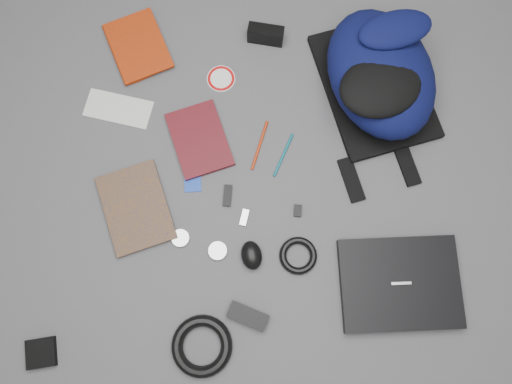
{
  "coord_description": "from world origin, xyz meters",
  "views": [
    {
      "loc": [
        -0.0,
        -0.33,
        1.43
      ],
      "look_at": [
        0.0,
        0.0,
        0.02
      ],
      "focal_mm": 35.0,
      "sensor_mm": 36.0,
      "label": 1
    }
  ],
  "objects_px": {
    "backpack": "(381,73)",
    "comic_book": "(106,218)",
    "laptop": "(400,284)",
    "power_brick": "(248,316)",
    "compact_camera": "(266,35)",
    "dvd_case": "(199,140)",
    "mouse": "(252,255)",
    "textbook_red": "(113,56)",
    "pouch": "(41,353)"
  },
  "relations": [
    {
      "from": "power_brick",
      "to": "pouch",
      "type": "distance_m",
      "value": 0.57
    },
    {
      "from": "compact_camera",
      "to": "pouch",
      "type": "distance_m",
      "value": 1.13
    },
    {
      "from": "textbook_red",
      "to": "dvd_case",
      "type": "height_order",
      "value": "textbook_red"
    },
    {
      "from": "mouse",
      "to": "pouch",
      "type": "height_order",
      "value": "mouse"
    },
    {
      "from": "mouse",
      "to": "pouch",
      "type": "xyz_separation_m",
      "value": [
        -0.57,
        -0.26,
        -0.01
      ]
    },
    {
      "from": "dvd_case",
      "to": "pouch",
      "type": "xyz_separation_m",
      "value": [
        -0.42,
        -0.61,
        0.0
      ]
    },
    {
      "from": "pouch",
      "to": "laptop",
      "type": "bearing_deg",
      "value": 10.26
    },
    {
      "from": "backpack",
      "to": "dvd_case",
      "type": "xyz_separation_m",
      "value": [
        -0.53,
        -0.17,
        -0.09
      ]
    },
    {
      "from": "compact_camera",
      "to": "pouch",
      "type": "relative_size",
      "value": 1.42
    },
    {
      "from": "dvd_case",
      "to": "pouch",
      "type": "distance_m",
      "value": 0.74
    },
    {
      "from": "compact_camera",
      "to": "laptop",
      "type": "bearing_deg",
      "value": -54.31
    },
    {
      "from": "pouch",
      "to": "dvd_case",
      "type": "bearing_deg",
      "value": 55.46
    },
    {
      "from": "backpack",
      "to": "pouch",
      "type": "relative_size",
      "value": 5.93
    },
    {
      "from": "mouse",
      "to": "textbook_red",
      "type": "bearing_deg",
      "value": 113.83
    },
    {
      "from": "dvd_case",
      "to": "pouch",
      "type": "bearing_deg",
      "value": -143.09
    },
    {
      "from": "laptop",
      "to": "pouch",
      "type": "height_order",
      "value": "laptop"
    },
    {
      "from": "textbook_red",
      "to": "compact_camera",
      "type": "relative_size",
      "value": 1.99
    },
    {
      "from": "textbook_red",
      "to": "comic_book",
      "type": "height_order",
      "value": "textbook_red"
    },
    {
      "from": "comic_book",
      "to": "mouse",
      "type": "xyz_separation_m",
      "value": [
        0.42,
        -0.11,
        0.01
      ]
    },
    {
      "from": "comic_book",
      "to": "backpack",
      "type": "bearing_deg",
      "value": 8.15
    },
    {
      "from": "textbook_red",
      "to": "comic_book",
      "type": "bearing_deg",
      "value": -111.65
    },
    {
      "from": "compact_camera",
      "to": "pouch",
      "type": "bearing_deg",
      "value": -113.19
    },
    {
      "from": "compact_camera",
      "to": "power_brick",
      "type": "xyz_separation_m",
      "value": [
        -0.06,
        -0.85,
        -0.02
      ]
    },
    {
      "from": "power_brick",
      "to": "backpack",
      "type": "bearing_deg",
      "value": 82.96
    },
    {
      "from": "comic_book",
      "to": "compact_camera",
      "type": "distance_m",
      "value": 0.74
    },
    {
      "from": "backpack",
      "to": "textbook_red",
      "type": "xyz_separation_m",
      "value": [
        -0.81,
        0.11,
        -0.08
      ]
    },
    {
      "from": "mouse",
      "to": "pouch",
      "type": "relative_size",
      "value": 1.05
    },
    {
      "from": "comic_book",
      "to": "compact_camera",
      "type": "bearing_deg",
      "value": 31.98
    },
    {
      "from": "backpack",
      "to": "textbook_red",
      "type": "height_order",
      "value": "backpack"
    },
    {
      "from": "power_brick",
      "to": "comic_book",
      "type": "bearing_deg",
      "value": 168.62
    },
    {
      "from": "power_brick",
      "to": "laptop",
      "type": "bearing_deg",
      "value": 33.95
    },
    {
      "from": "laptop",
      "to": "compact_camera",
      "type": "relative_size",
      "value": 2.97
    },
    {
      "from": "dvd_case",
      "to": "power_brick",
      "type": "bearing_deg",
      "value": -92.93
    },
    {
      "from": "laptop",
      "to": "mouse",
      "type": "bearing_deg",
      "value": 166.89
    },
    {
      "from": "dvd_case",
      "to": "mouse",
      "type": "distance_m",
      "value": 0.38
    },
    {
      "from": "comic_book",
      "to": "compact_camera",
      "type": "height_order",
      "value": "compact_camera"
    },
    {
      "from": "textbook_red",
      "to": "mouse",
      "type": "relative_size",
      "value": 2.68
    },
    {
      "from": "laptop",
      "to": "dvd_case",
      "type": "bearing_deg",
      "value": 140.9
    },
    {
      "from": "backpack",
      "to": "laptop",
      "type": "height_order",
      "value": "backpack"
    },
    {
      "from": "power_brick",
      "to": "pouch",
      "type": "bearing_deg",
      "value": -147.8
    },
    {
      "from": "pouch",
      "to": "backpack",
      "type": "bearing_deg",
      "value": 39.2
    },
    {
      "from": "backpack",
      "to": "laptop",
      "type": "xyz_separation_m",
      "value": [
        0.03,
        -0.6,
        -0.08
      ]
    },
    {
      "from": "compact_camera",
      "to": "mouse",
      "type": "xyz_separation_m",
      "value": [
        -0.05,
        -0.68,
        -0.01
      ]
    },
    {
      "from": "backpack",
      "to": "comic_book",
      "type": "height_order",
      "value": "backpack"
    },
    {
      "from": "backpack",
      "to": "comic_book",
      "type": "distance_m",
      "value": 0.9
    },
    {
      "from": "laptop",
      "to": "textbook_red",
      "type": "bearing_deg",
      "value": 138.03
    },
    {
      "from": "backpack",
      "to": "comic_book",
      "type": "xyz_separation_m",
      "value": [
        -0.8,
        -0.41,
        -0.09
      ]
    },
    {
      "from": "laptop",
      "to": "power_brick",
      "type": "xyz_separation_m",
      "value": [
        -0.42,
        -0.08,
        -0.0
      ]
    },
    {
      "from": "laptop",
      "to": "textbook_red",
      "type": "distance_m",
      "value": 1.1
    },
    {
      "from": "mouse",
      "to": "compact_camera",
      "type": "bearing_deg",
      "value": 75.4
    }
  ]
}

